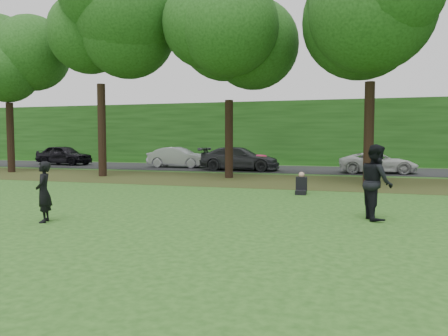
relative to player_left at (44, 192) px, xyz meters
name	(u,v)px	position (x,y,z in m)	size (l,w,h in m)	color
ground	(177,240)	(4.01, -0.84, -0.77)	(120.00, 120.00, 0.00)	#214916
leaf_litter	(282,181)	(4.01, 12.16, -0.77)	(60.00, 7.00, 0.01)	#403416
street	(302,170)	(4.01, 20.16, -0.76)	(70.00, 7.00, 0.02)	black
far_hedge	(312,133)	(4.01, 26.16, 1.73)	(70.00, 3.00, 5.00)	#1A4112
player_left	(44,192)	(0.00, 0.00, 0.00)	(0.56, 0.37, 1.55)	black
player_right	(376,182)	(8.05, 2.87, 0.22)	(0.96, 0.75, 1.98)	black
parked_cars	(253,159)	(0.91, 18.97, -0.04)	(36.96, 3.70, 1.53)	black
frisbee	(261,156)	(5.23, 1.76, 0.91)	(0.28, 0.28, 0.08)	#E61366
seated_person	(301,186)	(5.52, 7.59, -0.46)	(0.45, 0.75, 0.83)	black
tree_line	(276,19)	(3.67, 12.10, 7.07)	(55.30, 7.90, 12.31)	black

